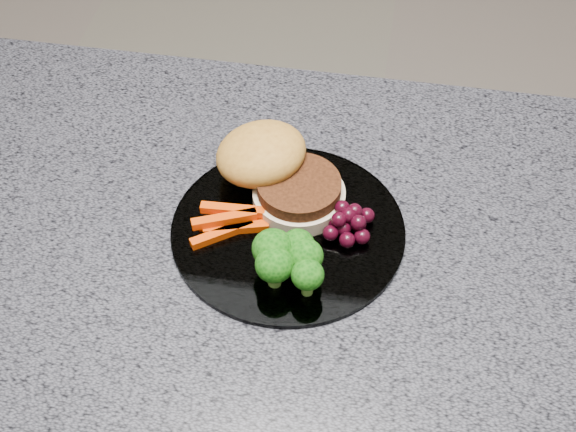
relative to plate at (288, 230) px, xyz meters
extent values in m
cube|color=#4D4D57|center=(0.06, -0.01, -0.02)|extent=(1.20, 0.60, 0.04)
cylinder|color=white|center=(0.00, 0.00, 0.00)|extent=(0.26, 0.26, 0.01)
cylinder|color=#CDB490|center=(0.01, 0.04, 0.01)|extent=(0.14, 0.14, 0.02)
cylinder|color=#48200D|center=(0.01, 0.04, 0.03)|extent=(0.12, 0.12, 0.02)
ellipsoid|color=#B07B2C|center=(-0.04, 0.07, 0.03)|extent=(0.14, 0.14, 0.06)
cube|color=#CE3703|center=(-0.06, 0.00, 0.01)|extent=(0.07, 0.04, 0.01)
cube|color=#CE3703|center=(-0.06, -0.01, 0.01)|extent=(0.07, 0.03, 0.01)
cube|color=#CE3703|center=(-0.07, -0.02, 0.01)|extent=(0.06, 0.05, 0.01)
cube|color=#CE3703|center=(-0.06, 0.00, 0.02)|extent=(0.07, 0.01, 0.01)
cube|color=#CE3703|center=(-0.07, -0.01, 0.02)|extent=(0.07, 0.04, 0.01)
cylinder|color=#5B9134|center=(-0.01, -0.06, 0.01)|extent=(0.02, 0.02, 0.02)
ellipsoid|color=#093807|center=(-0.01, -0.06, 0.04)|extent=(0.04, 0.04, 0.04)
cylinder|color=#5B9134|center=(0.03, -0.06, 0.01)|extent=(0.01, 0.01, 0.02)
ellipsoid|color=#093807|center=(0.03, -0.06, 0.03)|extent=(0.04, 0.04, 0.03)
cylinder|color=#5B9134|center=(0.00, -0.08, 0.01)|extent=(0.01, 0.01, 0.02)
ellipsoid|color=#093807|center=(0.00, -0.08, 0.03)|extent=(0.04, 0.04, 0.04)
cylinder|color=#5B9134|center=(0.03, -0.08, 0.01)|extent=(0.01, 0.01, 0.02)
ellipsoid|color=#093807|center=(0.03, -0.08, 0.03)|extent=(0.03, 0.03, 0.03)
cylinder|color=#5B9134|center=(0.02, -0.05, 0.01)|extent=(0.01, 0.01, 0.02)
ellipsoid|color=#093807|center=(0.02, -0.05, 0.03)|extent=(0.04, 0.04, 0.03)
sphere|color=black|center=(0.06, 0.00, 0.01)|extent=(0.02, 0.02, 0.02)
sphere|color=black|center=(0.08, 0.01, 0.01)|extent=(0.02, 0.02, 0.02)
sphere|color=black|center=(0.07, 0.02, 0.01)|extent=(0.02, 0.02, 0.02)
sphere|color=black|center=(0.05, 0.01, 0.01)|extent=(0.02, 0.02, 0.02)
sphere|color=black|center=(0.05, -0.01, 0.01)|extent=(0.02, 0.02, 0.02)
sphere|color=black|center=(0.07, -0.01, 0.01)|extent=(0.02, 0.02, 0.02)
sphere|color=black|center=(0.08, -0.01, 0.01)|extent=(0.02, 0.02, 0.02)
sphere|color=black|center=(0.08, 0.03, 0.01)|extent=(0.02, 0.02, 0.02)
sphere|color=black|center=(0.06, 0.01, 0.02)|extent=(0.02, 0.02, 0.02)
sphere|color=black|center=(0.06, 0.00, 0.02)|extent=(0.02, 0.02, 0.02)
sphere|color=black|center=(0.08, 0.00, 0.02)|extent=(0.02, 0.02, 0.02)
sphere|color=black|center=(0.06, 0.02, 0.02)|extent=(0.02, 0.02, 0.02)
sphere|color=black|center=(0.07, 0.02, 0.02)|extent=(0.02, 0.02, 0.02)
camera|label=1|loc=(0.10, -0.57, 0.68)|focal=50.00mm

